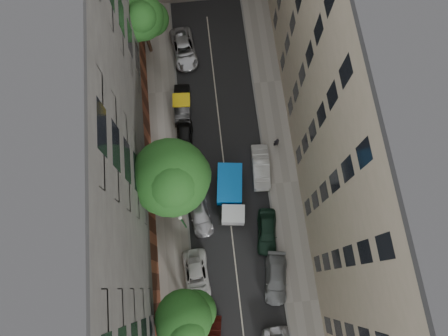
{
  "coord_description": "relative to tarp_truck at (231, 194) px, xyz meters",
  "views": [
    {
      "loc": [
        -1.27,
        -9.08,
        37.56
      ],
      "look_at": [
        -0.23,
        0.35,
        6.0
      ],
      "focal_mm": 32.0,
      "sensor_mm": 36.0,
      "label": 1
    }
  ],
  "objects": [
    {
      "name": "ground",
      "position": [
        -0.25,
        0.81,
        -1.41
      ],
      "size": [
        120.0,
        120.0,
        0.0
      ],
      "primitive_type": "plane",
      "color": "#4C4C49",
      "rests_on": "ground"
    },
    {
      "name": "road_surface",
      "position": [
        -0.25,
        0.81,
        -1.4
      ],
      "size": [
        8.0,
        44.0,
        0.02
      ],
      "primitive_type": "cube",
      "color": "black",
      "rests_on": "ground"
    },
    {
      "name": "sidewalk_left",
      "position": [
        -5.75,
        0.81,
        -1.33
      ],
      "size": [
        3.0,
        44.0,
        0.15
      ],
      "primitive_type": "cube",
      "color": "gray",
      "rests_on": "ground"
    },
    {
      "name": "sidewalk_right",
      "position": [
        5.25,
        0.81,
        -1.33
      ],
      "size": [
        3.0,
        44.0,
        0.15
      ],
      "primitive_type": "cube",
      "color": "gray",
      "rests_on": "ground"
    },
    {
      "name": "building_left",
      "position": [
        -11.25,
        0.81,
        8.59
      ],
      "size": [
        8.0,
        44.0,
        20.0
      ],
      "primitive_type": "cube",
      "color": "#474442",
      "rests_on": "ground"
    },
    {
      "name": "building_right",
      "position": [
        10.75,
        0.81,
        8.59
      ],
      "size": [
        8.0,
        44.0,
        20.0
      ],
      "primitive_type": "cube",
      "color": "#B6A38E",
      "rests_on": "ground"
    },
    {
      "name": "tarp_truck",
      "position": [
        0.0,
        0.0,
        0.0
      ],
      "size": [
        2.85,
        5.77,
        2.55
      ],
      "rotation": [
        0.0,
        0.0,
        -0.13
      ],
      "color": "black",
      "rests_on": "ground"
    },
    {
      "name": "car_left_2",
      "position": [
        -3.85,
        -6.99,
        -0.75
      ],
      "size": [
        2.37,
        4.83,
        1.32
      ],
      "primitive_type": "imported",
      "rotation": [
        0.0,
        0.0,
        0.04
      ],
      "color": "silver",
      "rests_on": "ground"
    },
    {
      "name": "car_left_3",
      "position": [
        -3.05,
        -1.39,
        -0.75
      ],
      "size": [
        2.53,
        4.75,
        1.31
      ],
      "primitive_type": "imported",
      "rotation": [
        0.0,
        0.0,
        0.16
      ],
      "color": "#B3B3B8",
      "rests_on": "ground"
    },
    {
      "name": "car_left_4",
      "position": [
        -3.85,
        6.21,
        -0.72
      ],
      "size": [
        1.95,
        4.15,
        1.37
      ],
      "primitive_type": "imported",
      "rotation": [
        0.0,
        0.0,
        -0.08
      ],
      "color": "black",
      "rests_on": "ground"
    },
    {
      "name": "car_left_5",
      "position": [
        -3.78,
        9.81,
        -0.67
      ],
      "size": [
        1.83,
        4.55,
        1.47
      ],
      "primitive_type": "imported",
      "rotation": [
        0.0,
        0.0,
        -0.06
      ],
      "color": "black",
      "rests_on": "ground"
    },
    {
      "name": "car_left_6",
      "position": [
        -3.09,
        16.3,
        -0.68
      ],
      "size": [
        2.98,
        5.46,
        1.45
      ],
      "primitive_type": "imported",
      "rotation": [
        0.0,
        0.0,
        0.11
      ],
      "color": "#B9B9BE",
      "rests_on": "ground"
    },
    {
      "name": "car_right_1",
      "position": [
        3.18,
        -7.99,
        -0.72
      ],
      "size": [
        2.63,
        4.94,
        1.36
      ],
      "primitive_type": "imported",
      "rotation": [
        0.0,
        0.0,
        -0.16
      ],
      "color": "slate",
      "rests_on": "ground"
    },
    {
      "name": "car_right_2",
      "position": [
        2.96,
        -3.79,
        -0.67
      ],
      "size": [
        2.34,
        4.55,
        1.48
      ],
      "primitive_type": "imported",
      "rotation": [
        0.0,
        0.0,
        -0.14
      ],
      "color": "#142E21",
      "rests_on": "ground"
    },
    {
      "name": "car_right_3",
      "position": [
        3.22,
        2.41,
        -0.66
      ],
      "size": [
        1.82,
        4.63,
        1.5
      ],
      "primitive_type": "imported",
      "rotation": [
        0.0,
        0.0,
        -0.05
      ],
      "color": "silver",
      "rests_on": "ground"
    },
    {
      "name": "tree_near",
      "position": [
        -4.76,
        -10.3,
        3.29
      ],
      "size": [
        4.83,
        4.48,
        6.97
      ],
      "color": "#382619",
      "rests_on": "sidewalk_left"
    },
    {
      "name": "tree_mid",
      "position": [
        -4.76,
        0.51,
        5.12
      ],
      "size": [
        6.52,
        6.42,
        9.82
      ],
      "color": "#382619",
      "rests_on": "sidewalk_left"
    },
    {
      "name": "tree_far",
      "position": [
        -6.56,
        16.81,
        4.15
      ],
      "size": [
        4.85,
        4.5,
        8.02
      ],
      "color": "#382619",
      "rests_on": "sidewalk_left"
    },
    {
      "name": "lamp_post",
      "position": [
        -4.45,
        -2.47,
        2.28
      ],
      "size": [
        0.36,
        0.36,
        5.65
      ],
      "color": "#195A24",
      "rests_on": "sidewalk_left"
    },
    {
      "name": "pedestrian",
      "position": [
        5.06,
        4.73,
        -0.47
      ],
      "size": [
        0.6,
        0.42,
        1.58
      ],
      "primitive_type": "imported",
      "rotation": [
        0.0,
        0.0,
        3.22
      ],
      "color": "black",
      "rests_on": "sidewalk_right"
    }
  ]
}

